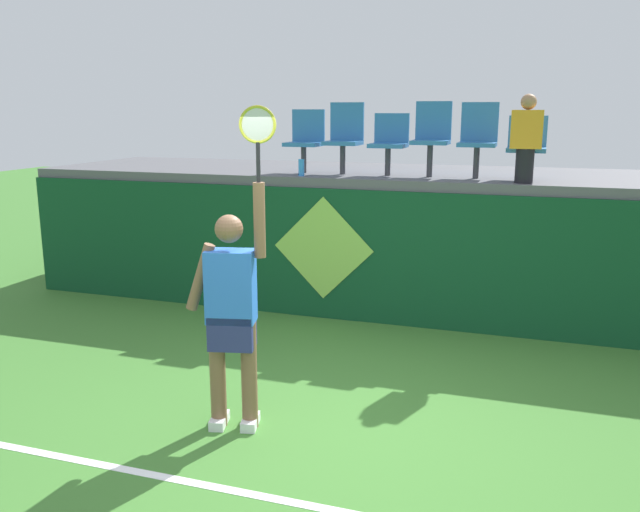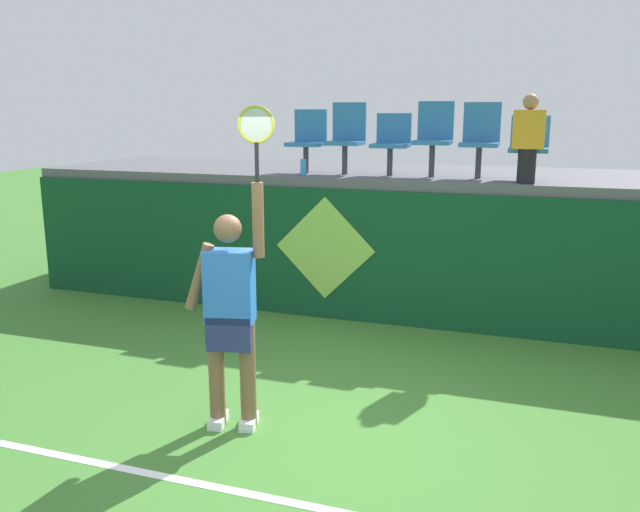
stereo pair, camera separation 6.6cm
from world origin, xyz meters
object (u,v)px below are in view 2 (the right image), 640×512
Objects in this scene: stadium_chair_0 at (308,138)px; stadium_chair_4 at (480,137)px; stadium_chair_5 at (529,144)px; tennis_ball at (244,421)px; spectator_0 at (528,138)px; tennis_player at (231,310)px; stadium_chair_2 at (392,141)px; water_bottle at (303,168)px; stadium_chair_3 at (434,135)px; stadium_chair_1 at (347,135)px.

stadium_chair_4 reaches higher than stadium_chair_0.
stadium_chair_4 is 1.21× the size of stadium_chair_5.
spectator_0 is (2.01, 3.19, 2.21)m from tennis_ball.
stadium_chair_5 is at bearing 60.36° from tennis_player.
tennis_player reaches higher than stadium_chair_2.
stadium_chair_0 is (-0.68, 3.65, 1.19)m from tennis_player.
stadium_chair_3 reaches higher than water_bottle.
spectator_0 is at bearing -37.56° from stadium_chair_4.
stadium_chair_3 is 1.23× the size of stadium_chair_5.
water_bottle is 0.74m from stadium_chair_1.
spectator_0 is at bearing -90.00° from stadium_chair_5.
stadium_chair_5 is (2.01, 3.61, 2.12)m from tennis_ball.
stadium_chair_1 is at bearing 0.67° from stadium_chair_0.
stadium_chair_5 is (0.56, -0.01, -0.08)m from stadium_chair_4.
tennis_ball is 4.37m from spectator_0.
stadium_chair_2 is at bearing -179.44° from stadium_chair_4.
tennis_ball is 0.07× the size of spectator_0.
stadium_chair_1 reaches higher than water_bottle.
stadium_chair_5 is (2.23, -0.01, -0.08)m from stadium_chair_1.
stadium_chair_3 reaches higher than tennis_ball.
stadium_chair_2 is (0.44, 3.65, 1.18)m from tennis_player.
stadium_chair_0 is 1.11m from stadium_chair_2.
tennis_player is 2.87× the size of stadium_chair_1.
stadium_chair_0 is 0.83× the size of spectator_0.
stadium_chair_0 is at bearing 100.51° from tennis_player.
spectator_0 is (2.08, 3.23, 1.25)m from tennis_player.
water_bottle is at bearing -162.97° from stadium_chair_3.
stadium_chair_3 is at bearing 76.22° from tennis_ball.
stadium_chair_1 is at bearing 178.84° from stadium_chair_2.
tennis_player is at bearing -96.81° from stadium_chair_2.
stadium_chair_0 is at bearing -179.86° from stadium_chair_3.
stadium_chair_5 reaches higher than tennis_ball.
stadium_chair_1 is 2.27m from spectator_0.
stadium_chair_1 is at bearing 168.99° from spectator_0.
stadium_chair_3 is (1.53, 0.47, 0.40)m from water_bottle.
stadium_chair_3 reaches higher than stadium_chair_4.
stadium_chair_3 is (1.64, 0.00, 0.06)m from stadium_chair_0.
tennis_ball is 0.07× the size of stadium_chair_1.
tennis_ball is 4.48m from stadium_chair_4.
stadium_chair_1 is 2.23m from stadium_chair_5.
stadium_chair_5 is at bearing -0.30° from stadium_chair_1.
tennis_ball is 4.24m from stadium_chair_1.
tennis_ball is 0.09× the size of stadium_chair_5.
stadium_chair_2 is at bearing -178.93° from stadium_chair_3.
stadium_chair_5 is at bearing 90.00° from spectator_0.
stadium_chair_4 is (0.56, 0.00, -0.01)m from stadium_chair_3.
stadium_chair_3 is at bearing 17.03° from water_bottle.
stadium_chair_5 is (2.08, 3.65, 1.15)m from tennis_player.
tennis_ball is 0.07× the size of stadium_chair_3.
stadium_chair_0 reaches higher than stadium_chair_5.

